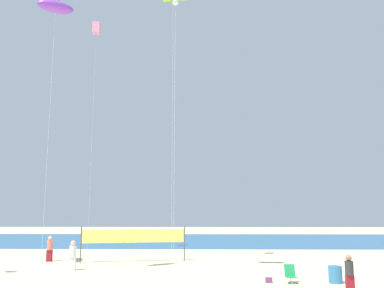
{
  "coord_description": "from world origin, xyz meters",
  "views": [
    {
      "loc": [
        2.04,
        -15.63,
        3.74
      ],
      "look_at": [
        1.61,
        8.25,
        7.5
      ],
      "focal_mm": 37.4,
      "sensor_mm": 36.0,
      "label": 1
    }
  ],
  "objects": [
    {
      "name": "kite_pink_box",
      "position": [
        -7.1,
        17.74,
        19.38
      ],
      "size": [
        0.7,
        0.7,
        19.95
      ],
      "color": "silver",
      "rests_on": "ground"
    },
    {
      "name": "kite_violet_inflatable",
      "position": [
        -6.34,
        6.06,
        15.29
      ],
      "size": [
        2.18,
        1.79,
        15.88
      ],
      "color": "silver",
      "rests_on": "ground"
    },
    {
      "name": "beach_handbag",
      "position": [
        5.49,
        5.1,
        0.13
      ],
      "size": [
        0.33,
        0.16,
        0.26
      ],
      "primitive_type": "cube",
      "color": "#7A3872",
      "rests_on": "ground"
    },
    {
      "name": "volleyball_net",
      "position": [
        -2.51,
        12.65,
        1.63
      ],
      "size": [
        7.06,
        1.3,
        2.4
      ],
      "color": "#4C4C51",
      "rests_on": "ground"
    },
    {
      "name": "folding_beach_chair",
      "position": [
        6.55,
        5.04,
        0.47
      ],
      "size": [
        0.52,
        0.65,
        0.89
      ],
      "rotation": [
        0.0,
        0.0,
        0.26
      ],
      "color": "#1E8C4C",
      "rests_on": "ground"
    },
    {
      "name": "ocean_band",
      "position": [
        0.0,
        30.81,
        0.0
      ],
      "size": [
        120.0,
        20.0,
        0.01
      ],
      "primitive_type": "cube",
      "color": "#28608C",
      "rests_on": "ground"
    },
    {
      "name": "beachgoer_charcoal_shirt",
      "position": [
        8.73,
        2.96,
        0.86
      ],
      "size": [
        0.37,
        0.37,
        1.61
      ],
      "rotation": [
        0.0,
        0.0,
        6.23
      ],
      "color": "maroon",
      "rests_on": "ground"
    },
    {
      "name": "trash_barrel",
      "position": [
        8.79,
        5.09,
        0.41
      ],
      "size": [
        0.66,
        0.66,
        0.83
      ],
      "primitive_type": "cylinder",
      "color": "teal",
      "rests_on": "ground"
    },
    {
      "name": "beachgoer_white_shirt",
      "position": [
        -5.54,
        8.85,
        0.93
      ],
      "size": [
        0.4,
        0.4,
        1.73
      ],
      "rotation": [
        0.0,
        0.0,
        5.63
      ],
      "color": "white",
      "rests_on": "ground"
    },
    {
      "name": "beachgoer_coral_shirt",
      "position": [
        -8.35,
        12.67,
        0.92
      ],
      "size": [
        0.39,
        0.39,
        1.71
      ],
      "rotation": [
        0.0,
        0.0,
        4.15
      ],
      "color": "maroon",
      "rests_on": "ground"
    }
  ]
}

